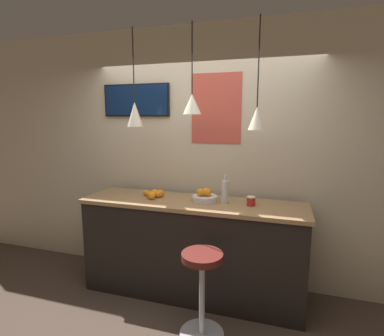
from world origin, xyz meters
TOP-DOWN VIEW (x-y plane):
  - ground_plane at (0.00, 0.00)m, footprint 14.00×14.00m
  - back_wall at (0.00, 1.12)m, footprint 8.00×0.06m
  - service_counter at (0.00, 0.70)m, footprint 2.34×0.62m
  - bar_stool at (0.27, 0.11)m, footprint 0.39×0.39m
  - fruit_bowl at (0.13, 0.72)m, footprint 0.26×0.26m
  - orange_pile at (-0.43, 0.73)m, footprint 0.24×0.23m
  - juice_bottle at (0.34, 0.72)m, footprint 0.07×0.07m
  - spread_jar at (0.60, 0.72)m, footprint 0.09×0.09m
  - pendant_lamp_left at (-0.63, 0.71)m, footprint 0.17×0.17m
  - pendant_lamp_middle at (0.00, 0.71)m, footprint 0.18×0.18m
  - pendant_lamp_right at (0.63, 0.71)m, footprint 0.16×0.16m
  - mounted_tv at (-0.80, 1.07)m, footprint 0.83×0.04m
  - wall_poster at (0.16, 1.09)m, footprint 0.55×0.01m

SIDE VIEW (x-z plane):
  - ground_plane at x=0.00m, z-range 0.00..0.00m
  - bar_stool at x=0.27m, z-range 0.13..0.90m
  - service_counter at x=0.00m, z-range 0.00..1.04m
  - orange_pile at x=-0.43m, z-range 1.03..1.12m
  - spread_jar at x=0.60m, z-range 1.04..1.13m
  - fruit_bowl at x=0.13m, z-range 1.02..1.16m
  - juice_bottle at x=0.34m, z-range 1.02..1.31m
  - back_wall at x=0.00m, z-range 0.00..2.90m
  - pendant_lamp_right at x=0.63m, z-range 1.39..2.41m
  - pendant_lamp_left at x=-0.63m, z-range 1.44..2.44m
  - wall_poster at x=0.16m, z-range 1.61..2.37m
  - pendant_lamp_middle at x=0.00m, z-range 1.59..2.47m
  - mounted_tv at x=-0.80m, z-range 1.91..2.28m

